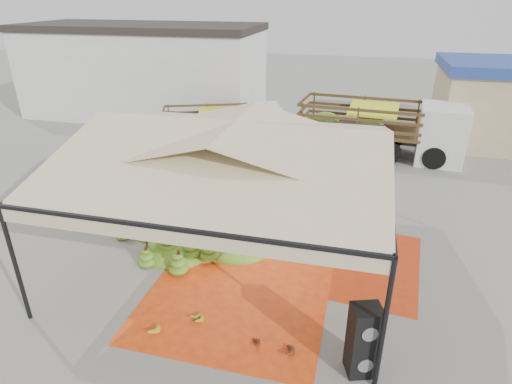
% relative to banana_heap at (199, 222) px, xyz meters
% --- Properties ---
extents(ground, '(90.00, 90.00, 0.00)m').
position_rel_banana_heap_xyz_m(ground, '(1.36, -0.43, -0.56)').
color(ground, slate).
rests_on(ground, ground).
extents(canopy_tent, '(8.10, 8.10, 4.00)m').
position_rel_banana_heap_xyz_m(canopy_tent, '(1.36, -0.43, 2.74)').
color(canopy_tent, black).
rests_on(canopy_tent, ground).
extents(building_white, '(14.30, 6.30, 5.40)m').
position_rel_banana_heap_xyz_m(building_white, '(-8.64, 13.57, 2.15)').
color(building_white, silver).
rests_on(building_white, ground).
extents(building_tan, '(6.30, 5.30, 4.10)m').
position_rel_banana_heap_xyz_m(building_tan, '(11.36, 12.57, 1.51)').
color(building_tan, tan).
rests_on(building_tan, ground).
extents(tarp_left, '(4.60, 4.38, 0.01)m').
position_rel_banana_heap_xyz_m(tarp_left, '(1.94, -2.64, -0.56)').
color(tarp_left, '#ED5616').
rests_on(tarp_left, ground).
extents(tarp_right, '(4.19, 4.35, 0.01)m').
position_rel_banana_heap_xyz_m(tarp_right, '(4.70, -0.11, -0.56)').
color(tarp_right, '#C33A12').
rests_on(tarp_right, ground).
extents(banana_heap, '(6.12, 5.42, 1.13)m').
position_rel_banana_heap_xyz_m(banana_heap, '(0.00, 0.00, 0.00)').
color(banana_heap, '#3D7618').
rests_on(banana_heap, ground).
extents(hand_yellow_a, '(0.43, 0.36, 0.19)m').
position_rel_banana_heap_xyz_m(hand_yellow_a, '(1.28, -3.55, -0.47)').
color(hand_yellow_a, gold).
rests_on(hand_yellow_a, ground).
extents(hand_yellow_b, '(0.53, 0.45, 0.23)m').
position_rel_banana_heap_xyz_m(hand_yellow_b, '(0.39, -4.13, -0.45)').
color(hand_yellow_b, gold).
rests_on(hand_yellow_b, ground).
extents(hand_red_a, '(0.54, 0.46, 0.22)m').
position_rel_banana_heap_xyz_m(hand_red_a, '(3.50, -4.03, -0.45)').
color(hand_red_a, '#602916').
rests_on(hand_red_a, ground).
extents(hand_red_b, '(0.49, 0.46, 0.18)m').
position_rel_banana_heap_xyz_m(hand_red_b, '(2.77, -3.99, -0.47)').
color(hand_red_b, '#5A2614').
rests_on(hand_red_b, ground).
extents(hand_green, '(0.52, 0.49, 0.19)m').
position_rel_banana_heap_xyz_m(hand_green, '(1.18, -3.43, -0.47)').
color(hand_green, '#4D7919').
rests_on(hand_green, ground).
extents(hanging_bunches, '(1.74, 0.24, 0.20)m').
position_rel_banana_heap_xyz_m(hanging_bunches, '(1.27, 1.19, 2.06)').
color(hanging_bunches, '#377318').
rests_on(hanging_bunches, ground).
extents(speaker_stack, '(0.72, 0.67, 1.61)m').
position_rel_banana_heap_xyz_m(speaker_stack, '(5.06, -4.13, 0.24)').
color(speaker_stack, black).
rests_on(speaker_stack, ground).
extents(banana_leaves, '(0.96, 1.36, 3.70)m').
position_rel_banana_heap_xyz_m(banana_leaves, '(-1.35, -0.91, -0.56)').
color(banana_leaves, '#266B1C').
rests_on(banana_leaves, ground).
extents(vendor, '(0.63, 0.43, 1.65)m').
position_rel_banana_heap_xyz_m(vendor, '(3.36, 4.63, 0.26)').
color(vendor, gray).
rests_on(vendor, ground).
extents(truck_left, '(6.04, 3.87, 1.97)m').
position_rel_banana_heap_xyz_m(truck_left, '(-1.88, 8.93, 0.65)').
color(truck_left, '#533B1B').
rests_on(truck_left, ground).
extents(truck_right, '(7.57, 3.18, 2.53)m').
position_rel_banana_heap_xyz_m(truck_right, '(5.78, 9.36, 1.00)').
color(truck_right, '#51371B').
rests_on(truck_right, ground).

